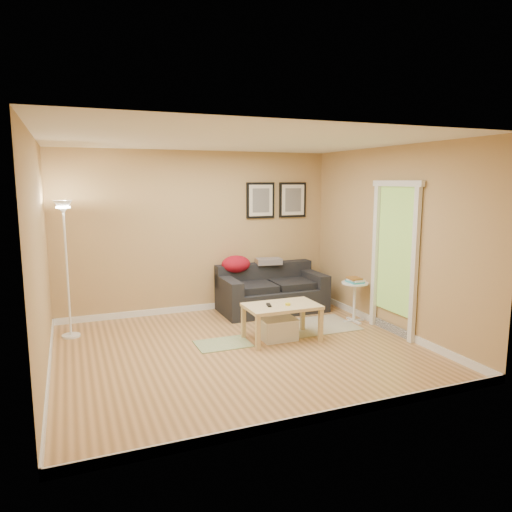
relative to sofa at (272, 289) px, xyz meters
name	(u,v)px	position (x,y,z in m)	size (l,w,h in m)	color
floor	(241,350)	(-1.11, -1.53, -0.38)	(4.50, 4.50, 0.00)	tan
ceiling	(240,140)	(-1.11, -1.53, 2.23)	(4.50, 4.50, 0.00)	white
wall_back	(198,232)	(-1.11, 0.47, 0.92)	(4.50, 4.50, 0.00)	tan
wall_front	(321,280)	(-1.11, -3.53, 0.92)	(4.50, 4.50, 0.00)	tan
wall_left	(40,260)	(-3.36, -1.53, 0.92)	(4.00, 4.00, 0.00)	tan
wall_right	(391,240)	(1.14, -1.53, 0.92)	(4.00, 4.00, 0.00)	tan
baseboard_back	(200,307)	(-1.11, 0.46, -0.33)	(4.50, 0.02, 0.10)	white
baseboard_front	(317,418)	(-1.11, -3.52, -0.33)	(4.50, 0.02, 0.10)	white
baseboard_left	(49,372)	(-3.35, -1.53, -0.33)	(0.02, 4.00, 0.10)	white
baseboard_right	(386,326)	(1.13, -1.53, -0.33)	(0.02, 4.00, 0.10)	white
sofa	(272,289)	(0.00, 0.00, 0.00)	(1.70, 0.90, 0.75)	black
red_throw	(236,264)	(-0.53, 0.29, 0.40)	(0.48, 0.36, 0.28)	#B2102D
plaid_throw	(269,261)	(0.06, 0.29, 0.41)	(0.42, 0.26, 0.10)	tan
framed_print_left	(260,200)	(-0.03, 0.45, 1.43)	(0.50, 0.04, 0.60)	black
framed_print_right	(293,200)	(0.57, 0.45, 1.43)	(0.50, 0.04, 0.60)	black
area_rug	(312,326)	(0.21, -1.01, -0.37)	(1.25, 0.85, 0.01)	#B8AD91
green_runner	(223,344)	(-1.25, -1.26, -0.37)	(0.70, 0.50, 0.01)	#668C4C
coffee_table	(282,322)	(-0.46, -1.38, -0.13)	(0.98, 0.60, 0.49)	#D8C084
remote_control	(269,305)	(-0.65, -1.37, 0.12)	(0.05, 0.16, 0.02)	black
tape_roll	(288,304)	(-0.40, -1.44, 0.13)	(0.07, 0.07, 0.03)	yellow
storage_bin	(278,329)	(-0.50, -1.35, -0.23)	(0.48, 0.35, 0.30)	white
side_table	(354,302)	(0.91, -1.03, -0.07)	(0.40, 0.40, 0.61)	white
book_stack	(355,280)	(0.90, -1.04, 0.28)	(0.19, 0.25, 0.08)	teal
floor_lamp	(67,273)	(-3.11, -0.19, 0.51)	(0.24, 0.24, 1.88)	white
doorway	(394,261)	(1.09, -1.68, 0.65)	(0.12, 1.01, 2.13)	white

